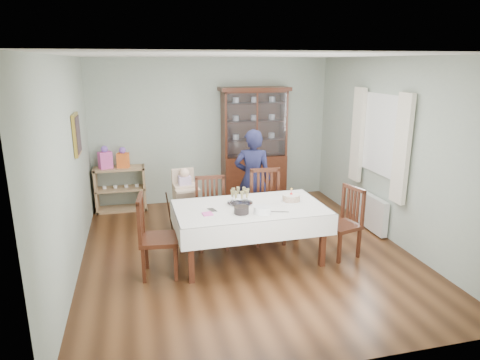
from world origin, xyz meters
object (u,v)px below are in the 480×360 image
object	(u,v)px
dining_table	(250,233)
gift_bag_pink	(105,158)
gift_bag_orange	(123,158)
birthday_cake	(291,198)
china_cabinet	(254,144)
chair_far_right	(268,220)
chair_end_right	(341,236)
high_chair	(186,208)
woman	(253,179)
chair_far_left	(212,226)
chair_end_left	(159,252)
sideboard	(121,189)
champagne_tray	(240,199)

from	to	relation	value
dining_table	gift_bag_pink	bearing A→B (deg)	128.15
gift_bag_orange	birthday_cake	bearing A→B (deg)	-47.01
dining_table	china_cabinet	xyz separation A→B (m)	(0.76, 2.50, 0.74)
chair_far_right	gift_bag_orange	distance (m)	2.93
chair_far_right	chair_end_right	distance (m)	1.12
chair_far_right	gift_bag_pink	size ratio (longest dim) A/B	2.64
chair_end_right	birthday_cake	world-z (taller)	chair_end_right
gift_bag_pink	high_chair	bearing A→B (deg)	-47.26
gift_bag_pink	gift_bag_orange	bearing A→B (deg)	-0.00
woman	chair_far_right	bearing A→B (deg)	113.93
chair_far_right	chair_far_left	bearing A→B (deg)	-177.18
chair_end_left	birthday_cake	xyz separation A→B (m)	(1.84, 0.22, 0.50)
dining_table	birthday_cake	xyz separation A→B (m)	(0.61, 0.07, 0.43)
sideboard	woman	xyz separation A→B (m)	(2.10, -1.37, 0.41)
gift_bag_orange	high_chair	bearing A→B (deg)	-55.08
chair_end_left	champagne_tray	world-z (taller)	chair_end_left
woman	champagne_tray	distance (m)	1.12
woman	birthday_cake	size ratio (longest dim) A/B	5.79
chair_end_right	woman	size ratio (longest dim) A/B	0.60
woman	high_chair	xyz separation A→B (m)	(-1.09, 0.01, -0.40)
sideboard	chair_far_right	distance (m)	2.93
sideboard	gift_bag_orange	world-z (taller)	gift_bag_orange
chair_far_right	chair_end_right	bearing A→B (deg)	-38.26
chair_end_right	champagne_tray	xyz separation A→B (m)	(-1.37, 0.32, 0.54)
chair_end_right	birthday_cake	bearing A→B (deg)	-127.44
gift_bag_pink	gift_bag_orange	size ratio (longest dim) A/B	1.10
high_chair	birthday_cake	xyz separation A→B (m)	(1.34, -1.10, 0.40)
chair_far_right	gift_bag_pink	bearing A→B (deg)	144.01
chair_end_left	woman	bearing A→B (deg)	-43.74
chair_far_left	high_chair	xyz separation A→B (m)	(-0.31, 0.61, 0.11)
chair_far_right	chair_end_left	size ratio (longest dim) A/B	1.03
dining_table	china_cabinet	world-z (taller)	china_cabinet
chair_far_right	woman	world-z (taller)	woman
chair_far_left	chair_far_right	xyz separation A→B (m)	(0.84, -0.00, 0.02)
high_chair	sideboard	bearing A→B (deg)	121.42
chair_end_right	high_chair	size ratio (longest dim) A/B	0.92
champagne_tray	birthday_cake	distance (m)	0.71
china_cabinet	chair_far_right	size ratio (longest dim) A/B	2.02
chair_far_left	champagne_tray	world-z (taller)	chair_far_left
woman	high_chair	size ratio (longest dim) A/B	1.54
chair_end_right	champagne_tray	size ratio (longest dim) A/B	2.77
chair_end_left	woman	world-z (taller)	woman
chair_far_right	gift_bag_pink	distance (m)	3.16
birthday_cake	gift_bag_pink	distance (m)	3.55
china_cabinet	chair_end_left	distance (m)	3.41
woman	gift_bag_pink	size ratio (longest dim) A/B	3.97
chair_far_right	champagne_tray	size ratio (longest dim) A/B	3.07
birthday_cake	dining_table	bearing A→B (deg)	-173.86
chair_end_left	birthday_cake	world-z (taller)	chair_end_left
chair_end_right	high_chair	bearing A→B (deg)	-140.52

